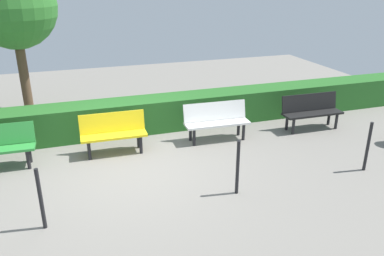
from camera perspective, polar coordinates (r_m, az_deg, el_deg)
The scene contains 9 objects.
ground_plane at distance 7.78m, azimuth -8.95°, elevation -5.92°, with size 18.77×18.77×0.00m, color gray.
bench_black at distance 9.94m, azimuth 17.20°, elevation 2.56°, with size 1.52×0.49×0.86m.
bench_white at distance 8.88m, azimuth 3.60°, elevation 1.24°, with size 1.51×0.53×0.86m.
bench_yellow at distance 8.36m, azimuth -11.54°, elevation -0.51°, with size 1.38×0.48×0.86m.
hedge_row at distance 9.57m, azimuth -4.97°, elevation 2.19°, with size 14.77×0.78×0.79m, color #266023.
tree_near at distance 11.00m, azimuth -24.93°, elevation 15.90°, with size 2.14×2.14×3.93m.
railing_post_near at distance 8.15m, azimuth 24.53°, elevation -2.52°, with size 0.06×0.06×1.00m, color black.
railing_post_mid at distance 6.68m, azimuth 6.76°, elevation -5.82°, with size 0.06×0.06×1.00m, color black.
railing_post_far at distance 6.18m, azimuth -21.44°, elevation -9.75°, with size 0.06×0.06×1.00m, color black.
Camera 1 is at (1.01, 6.85, 3.56)m, focal length 36.11 mm.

